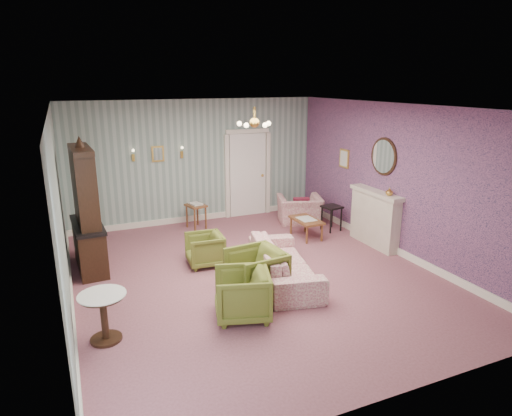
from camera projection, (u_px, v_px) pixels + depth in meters
name	position (u px, v px, depth m)	size (l,w,h in m)	color
floor	(255.00, 275.00, 7.89)	(7.00, 7.00, 0.00)	#8F5360
ceiling	(254.00, 107.00, 7.09)	(7.00, 7.00, 0.00)	white
wall_back	(196.00, 162.00, 10.58)	(6.00, 6.00, 0.00)	gray
wall_front	(395.00, 276.00, 4.40)	(6.00, 6.00, 0.00)	gray
wall_left	(61.00, 216.00, 6.34)	(7.00, 7.00, 0.00)	gray
wall_right	(397.00, 180.00, 8.64)	(7.00, 7.00, 0.00)	gray
wall_right_floral	(396.00, 180.00, 8.63)	(7.00, 7.00, 0.00)	#B65B89
door	(248.00, 173.00, 11.14)	(1.12, 0.12, 2.16)	white
olive_chair_a	(242.00, 292.00, 6.38)	(0.76, 0.71, 0.78)	#616824
olive_chair_b	(256.00, 270.00, 7.08)	(0.80, 0.75, 0.82)	#616824
olive_chair_c	(205.00, 248.00, 8.23)	(0.64, 0.60, 0.66)	#616824
sofa_chintz	(284.00, 256.00, 7.59)	(2.17, 0.63, 0.85)	#A1415B
wingback_chair	(300.00, 205.00, 10.66)	(1.00, 0.65, 0.87)	#A1415B
dresser	(85.00, 206.00, 7.86)	(0.49, 1.41, 2.35)	black
fireplace	(375.00, 218.00, 9.17)	(0.30, 1.40, 1.16)	beige
mantel_vase	(389.00, 192.00, 8.63)	(0.15, 0.15, 0.15)	gold
oval_mirror	(383.00, 157.00, 8.86)	(0.04, 0.76, 0.84)	white
framed_print	(344.00, 158.00, 10.13)	(0.04, 0.34, 0.42)	gold
coffee_table	(306.00, 228.00, 9.72)	(0.46, 0.83, 0.42)	brown
side_table_black	(331.00, 218.00, 10.14)	(0.39, 0.39, 0.58)	black
pedestal_table	(104.00, 317.00, 5.81)	(0.62, 0.62, 0.67)	black
nesting_table	(196.00, 215.00, 10.31)	(0.37, 0.47, 0.61)	brown
gilt_mirror_back	(158.00, 154.00, 10.13)	(0.28, 0.06, 0.36)	gold
sconce_left	(133.00, 156.00, 9.90)	(0.16, 0.12, 0.30)	gold
sconce_right	(182.00, 153.00, 10.32)	(0.16, 0.12, 0.30)	gold
chandelier	(254.00, 124.00, 7.16)	(0.56, 0.56, 0.36)	gold
burgundy_cushion	(301.00, 205.00, 10.50)	(0.38, 0.10, 0.38)	maroon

